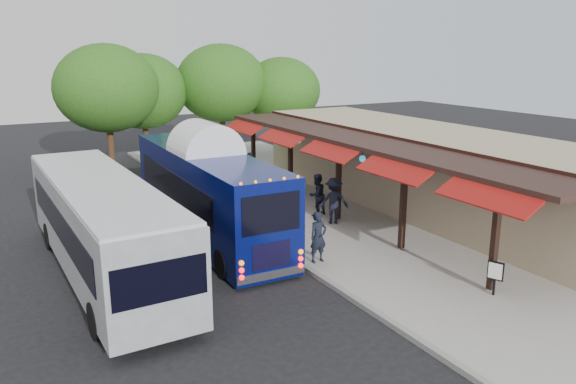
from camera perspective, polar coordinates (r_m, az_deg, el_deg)
ground at (r=18.35m, az=2.22°, el=-8.30°), size 90.00×90.00×0.00m
sidewalk at (r=24.09m, az=7.46°, el=-2.61°), size 10.00×40.00×0.15m
curb at (r=21.63m, az=-3.19°, el=-4.50°), size 0.20×40.00×0.16m
station_shelter at (r=25.77m, az=13.67°, el=2.29°), size 8.15×20.00×3.60m
coach_bus at (r=21.61m, az=-8.23°, el=0.38°), size 2.50×11.11×3.53m
city_bus at (r=18.63m, az=-18.37°, el=-3.08°), size 2.83×11.63×3.11m
ped_a at (r=18.65m, az=3.09°, el=-4.61°), size 0.64×0.42×1.72m
ped_b at (r=23.78m, az=2.94°, el=-0.29°), size 1.03×0.89×1.80m
ped_c at (r=27.83m, az=-3.85°, el=2.05°), size 1.22×1.03×1.96m
ped_d at (r=22.74m, az=4.64°, el=-0.89°), size 1.40×1.12×1.89m
sign_board at (r=17.29m, az=20.31°, el=-7.67°), size 0.22×0.45×1.03m
tree_left at (r=35.48m, az=-14.51°, el=9.87°), size 5.31×5.31×6.80m
tree_mid at (r=36.43m, az=-6.79°, el=10.92°), size 5.75×5.75×7.37m
tree_right at (r=37.49m, az=-0.66°, el=10.26°), size 5.10×5.10×6.53m
tree_far at (r=33.18m, az=-17.95°, el=9.99°), size 5.75×5.75×7.36m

